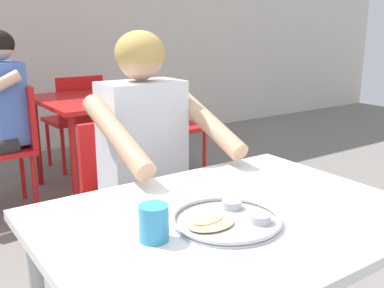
% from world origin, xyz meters
% --- Properties ---
extents(table_foreground, '(1.07, 0.81, 0.72)m').
position_xyz_m(table_foreground, '(0.10, -0.01, 0.64)').
color(table_foreground, white).
rests_on(table_foreground, ground).
extents(thali_tray, '(0.31, 0.31, 0.03)m').
position_xyz_m(thali_tray, '(0.05, -0.05, 0.73)').
color(thali_tray, '#B7BABF').
rests_on(thali_tray, table_foreground).
extents(drinking_cup, '(0.08, 0.08, 0.09)m').
position_xyz_m(drinking_cup, '(-0.17, -0.03, 0.77)').
color(drinking_cup, '#338CBF').
rests_on(drinking_cup, table_foreground).
extents(chair_foreground, '(0.41, 0.42, 0.83)m').
position_xyz_m(chair_foreground, '(0.19, 0.82, 0.49)').
color(chair_foreground, red).
rests_on(chair_foreground, ground).
extents(diner_foreground, '(0.49, 0.55, 1.23)m').
position_xyz_m(diner_foreground, '(0.19, 0.60, 0.74)').
color(diner_foreground, '#303030').
rests_on(diner_foreground, ground).
extents(table_background_red, '(0.91, 0.94, 0.74)m').
position_xyz_m(table_background_red, '(0.67, 2.20, 0.66)').
color(table_background_red, red).
rests_on(table_background_red, ground).
extents(chair_red_left, '(0.40, 0.45, 0.87)m').
position_xyz_m(chair_red_left, '(0.00, 2.19, 0.51)').
color(chair_red_left, red).
rests_on(chair_red_left, ground).
extents(chair_red_right, '(0.40, 0.41, 0.86)m').
position_xyz_m(chair_red_right, '(1.25, 2.16, 0.50)').
color(chair_red_right, red).
rests_on(chair_red_right, ground).
extents(chair_red_far, '(0.46, 0.46, 0.85)m').
position_xyz_m(chair_red_far, '(0.69, 2.84, 0.50)').
color(chair_red_far, red).
rests_on(chair_red_far, ground).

